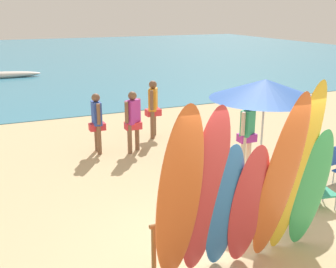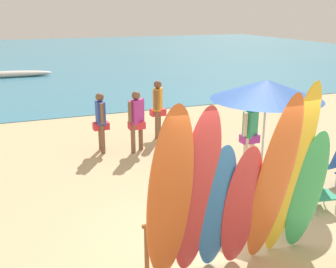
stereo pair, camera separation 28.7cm
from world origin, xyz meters
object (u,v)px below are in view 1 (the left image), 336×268
surfboard_red_3 (248,207)px  beachgoer_photographing (247,129)px  beachgoer_by_water (97,119)px  surfboard_yellow_5 (296,172)px  surfboard_blue_2 (224,209)px  beachgoer_midbeach (153,105)px  beach_chair_red (316,182)px  surfboard_red_1 (205,196)px  surfboard_green_6 (310,190)px  beachgoer_strolling (133,118)px  surfboard_orange_0 (179,201)px  beach_umbrella (265,89)px  surfboard_orange_4 (279,183)px  surfboard_rack (230,218)px

surfboard_red_3 → beachgoer_photographing: (2.27, 3.39, -0.06)m
beachgoer_by_water → beachgoer_photographing: size_ratio=0.98×
surfboard_red_3 → surfboard_yellow_5: 0.87m
surfboard_blue_2 → beachgoer_photographing: size_ratio=1.28×
beachgoer_midbeach → beach_chair_red: beachgoer_midbeach is taller
surfboard_red_1 → surfboard_green_6: size_ratio=1.27×
beachgoer_strolling → beachgoer_by_water: (-0.87, 0.33, -0.02)m
surfboard_orange_0 → beach_chair_red: 3.84m
surfboard_red_3 → beach_umbrella: (2.03, 2.50, 1.06)m
beach_umbrella → beachgoer_strolling: bearing=122.7°
surfboard_blue_2 → surfboard_green_6: 1.47m
surfboard_yellow_5 → beachgoer_photographing: size_ratio=1.75×
surfboard_orange_0 → surfboard_blue_2: 0.81m
surfboard_red_1 → surfboard_green_6: surfboard_red_1 is taller
beachgoer_strolling → surfboard_orange_0: bearing=-137.4°
surfboard_red_1 → surfboard_yellow_5: size_ratio=0.93×
surfboard_orange_4 → beachgoer_midbeach: size_ratio=1.66×
surfboard_rack → beach_umbrella: size_ratio=1.15×
surfboard_orange_4 → beachgoer_strolling: (-0.25, 5.56, -0.41)m
surfboard_red_3 → surfboard_orange_4: (0.40, -0.13, 0.35)m
surfboard_yellow_5 → surfboard_rack: bearing=140.6°
surfboard_red_3 → beach_umbrella: beach_umbrella is taller
beachgoer_by_water → beach_umbrella: 4.41m
beach_chair_red → surfboard_blue_2: bearing=-147.1°
surfboard_red_3 → beachgoer_strolling: surfboard_red_3 is taller
surfboard_red_3 → beachgoer_by_water: (-0.72, 5.75, -0.09)m
surfboard_rack → surfboard_green_6: surfboard_green_6 is taller
beachgoer_strolling → beach_umbrella: beach_umbrella is taller
surfboard_rack → surfboard_red_1: 1.13m
beachgoer_strolling → beach_chair_red: bearing=-96.2°
surfboard_red_1 → beachgoer_photographing: 4.51m
surfboard_red_1 → beachgoer_by_water: (-0.04, 5.76, -0.38)m
surfboard_yellow_5 → beach_chair_red: surfboard_yellow_5 is taller
surfboard_orange_4 → beach_chair_red: bearing=35.8°
surfboard_red_3 → beachgoer_strolling: size_ratio=1.25×
surfboard_rack → surfboard_red_1: bearing=-145.8°
surfboard_red_1 → beachgoer_photographing: (2.95, 3.39, -0.36)m
surfboard_orange_4 → surfboard_red_3: bearing=163.2°
surfboard_yellow_5 → surfboard_green_6: 0.51m
beachgoer_strolling → surfboard_red_3: bearing=-126.3°
surfboard_green_6 → beachgoer_photographing: surfboard_green_6 is taller
beachgoer_by_water → beachgoer_strolling: bearing=-108.8°
beachgoer_by_water → beachgoer_photographing: (2.99, -2.36, 0.02)m
beachgoer_midbeach → beach_umbrella: 4.20m
surfboard_yellow_5 → beachgoer_midbeach: 6.48m
surfboard_blue_2 → beachgoer_strolling: size_ratio=1.27×
surfboard_orange_4 → beachgoer_midbeach: bearing=85.6°
beachgoer_by_water → beachgoer_midbeach: bearing=-67.4°
surfboard_red_3 → beachgoer_by_water: surfboard_red_3 is taller
surfboard_green_6 → beachgoer_midbeach: 6.40m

